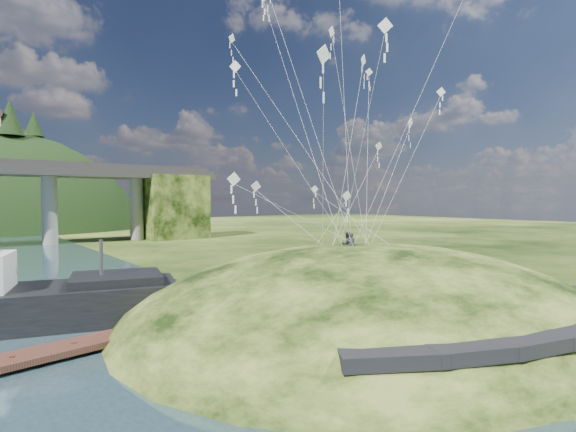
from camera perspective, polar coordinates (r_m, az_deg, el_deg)
ground at (r=25.95m, az=0.97°, el=-16.27°), size 320.00×320.00×0.00m
grass_hill at (r=32.99m, az=10.12°, el=-14.97°), size 36.00×32.00×13.00m
footpath at (r=25.35m, az=29.61°, el=-12.11°), size 22.29×5.84×0.83m
wooden_dock at (r=28.27m, az=-19.91°, el=-13.95°), size 13.63×4.34×0.96m
kite_flyers at (r=32.18m, az=7.66°, el=-2.02°), size 1.56×1.82×1.83m
kite_swarm at (r=33.32m, az=5.90°, el=17.11°), size 19.55×17.33×20.32m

